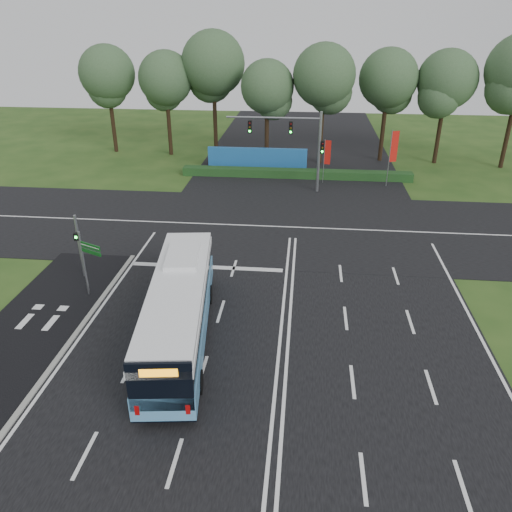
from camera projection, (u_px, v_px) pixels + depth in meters
The scene contains 14 objects.
ground at pixel (282, 315), 26.33m from camera, with size 120.00×120.00×0.00m, color #244517.
road_main at pixel (282, 315), 26.32m from camera, with size 20.00×120.00×0.04m, color black.
road_cross at pixel (291, 227), 37.04m from camera, with size 120.00×14.00×0.05m, color black.
bike_path at pixel (28, 334), 24.76m from camera, with size 5.00×18.00×0.06m, color black.
kerb_strip at pixel (74, 336), 24.53m from camera, with size 0.25×18.00×0.12m, color gray.
city_bus at pixel (179, 309), 23.64m from camera, with size 3.98×12.19×3.44m.
pedestrian_signal at pixel (79, 244), 29.18m from camera, with size 0.36×0.44×3.99m.
street_sign at pixel (87, 257), 27.03m from camera, with size 1.39×0.70×3.88m.
banner_flag_mid at pixel (327, 155), 45.52m from camera, with size 0.60×0.16×4.10m.
banner_flag_right at pixel (393, 150), 44.41m from camera, with size 0.72×0.33×5.15m.
traffic_light_gantry at pixel (299, 139), 42.58m from camera, with size 8.41×0.28×7.00m.
hedge at pixel (296, 174), 48.04m from camera, with size 22.00×1.20×0.80m, color #163D19.
blue_hoarding at pixel (257, 159), 50.33m from camera, with size 10.00×0.30×2.20m, color #1E5FA7.
eucalyptus_row at pixel (307, 74), 50.43m from camera, with size 48.06×9.39×12.95m.
Camera 1 is at (0.84, -22.29, 14.40)m, focal length 35.00 mm.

